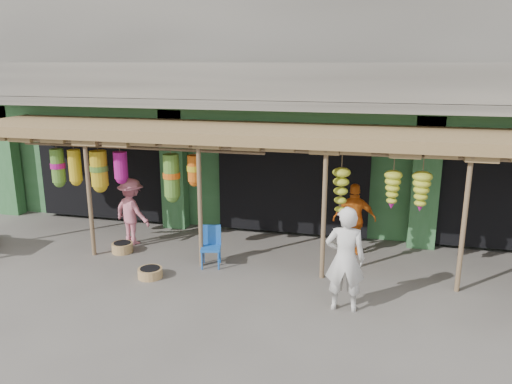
% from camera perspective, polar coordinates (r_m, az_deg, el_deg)
% --- Properties ---
extents(ground, '(80.00, 80.00, 0.00)m').
position_cam_1_polar(ground, '(10.37, 2.08, -8.74)').
color(ground, '#514C47').
rests_on(ground, ground).
extents(building, '(16.40, 6.80, 7.00)m').
position_cam_1_polar(building, '(14.33, 6.26, 11.59)').
color(building, gray).
rests_on(building, ground).
extents(awning, '(14.00, 2.70, 2.79)m').
position_cam_1_polar(awning, '(10.44, 2.31, 6.19)').
color(awning, brown).
rests_on(awning, ground).
extents(blue_chair, '(0.48, 0.49, 0.84)m').
position_cam_1_polar(blue_chair, '(10.42, -5.16, -5.90)').
color(blue_chair, '#1A55AF').
rests_on(blue_chair, ground).
extents(basket_mid, '(0.60, 0.60, 0.19)m').
position_cam_1_polar(basket_mid, '(10.15, -12.00, -9.03)').
color(basket_mid, '#A38149').
rests_on(basket_mid, ground).
extents(basket_right, '(0.58, 0.58, 0.21)m').
position_cam_1_polar(basket_right, '(11.56, -15.01, -6.16)').
color(basket_right, '#9A8248').
rests_on(basket_right, ground).
extents(person_front, '(0.69, 0.48, 1.83)m').
position_cam_1_polar(person_front, '(8.54, 10.14, -7.57)').
color(person_front, beige).
rests_on(person_front, ground).
extents(person_vendor, '(0.97, 0.50, 1.59)m').
position_cam_1_polar(person_vendor, '(11.07, 11.18, -3.07)').
color(person_vendor, '#CA5A13').
rests_on(person_vendor, ground).
extents(person_shopper, '(1.14, 0.90, 1.55)m').
position_cam_1_polar(person_shopper, '(11.85, -14.01, -2.16)').
color(person_shopper, '#C86A7B').
rests_on(person_shopper, ground).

